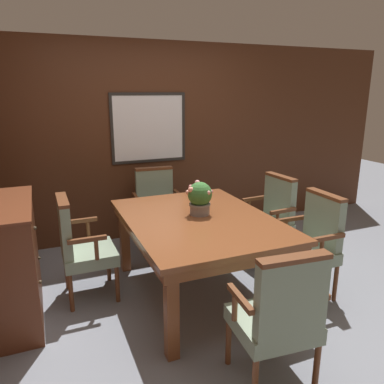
{
  "coord_description": "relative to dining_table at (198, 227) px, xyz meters",
  "views": [
    {
      "loc": [
        -1.32,
        -2.78,
        1.87
      ],
      "look_at": [
        -0.05,
        0.29,
        0.96
      ],
      "focal_mm": 35.0,
      "sensor_mm": 36.0,
      "label": 1
    }
  ],
  "objects": [
    {
      "name": "sideboard_cabinet",
      "position": [
        -1.6,
        0.25,
        -0.16
      ],
      "size": [
        0.49,
        1.07,
        1.0
      ],
      "color": "brown",
      "rests_on": "ground_plane"
    },
    {
      "name": "chair_left_far",
      "position": [
        -1.01,
        0.36,
        -0.14
      ],
      "size": [
        0.47,
        0.54,
        0.97
      ],
      "rotation": [
        0.0,
        0.0,
        1.57
      ],
      "color": "brown",
      "rests_on": "ground_plane"
    },
    {
      "name": "chair_head_far",
      "position": [
        -0.02,
        1.23,
        -0.14
      ],
      "size": [
        0.57,
        0.5,
        0.97
      ],
      "rotation": [
        0.0,
        0.0,
        -0.08
      ],
      "color": "brown",
      "rests_on": "ground_plane"
    },
    {
      "name": "chair_head_near",
      "position": [
        0.01,
        -1.24,
        -0.14
      ],
      "size": [
        0.57,
        0.5,
        0.97
      ],
      "rotation": [
        0.0,
        0.0,
        3.06
      ],
      "color": "brown",
      "rests_on": "ground_plane"
    },
    {
      "name": "chair_right_far",
      "position": [
        1.03,
        0.38,
        -0.14
      ],
      "size": [
        0.5,
        0.56,
        0.97
      ],
      "rotation": [
        0.0,
        0.0,
        -1.5
      ],
      "color": "brown",
      "rests_on": "ground_plane"
    },
    {
      "name": "potted_plant",
      "position": [
        0.05,
        0.08,
        0.25
      ],
      "size": [
        0.24,
        0.22,
        0.32
      ],
      "color": "gray",
      "rests_on": "dining_table"
    },
    {
      "name": "ground_plane",
      "position": [
        0.05,
        -0.14,
        -0.67
      ],
      "size": [
        14.0,
        14.0,
        0.0
      ],
      "primitive_type": "plane",
      "color": "gray"
    },
    {
      "name": "chair_right_near",
      "position": [
        0.98,
        -0.38,
        -0.14
      ],
      "size": [
        0.47,
        0.55,
        0.97
      ],
      "rotation": [
        0.0,
        0.0,
        -1.58
      ],
      "color": "brown",
      "rests_on": "ground_plane"
    },
    {
      "name": "dining_table",
      "position": [
        0.0,
        0.0,
        0.0
      ],
      "size": [
        1.26,
        1.69,
        0.76
      ],
      "color": "brown",
      "rests_on": "ground_plane"
    },
    {
      "name": "wall_back",
      "position": [
        0.05,
        1.68,
        0.56
      ],
      "size": [
        7.2,
        0.08,
        2.45
      ],
      "color": "#4C2816",
      "rests_on": "ground_plane"
    }
  ]
}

